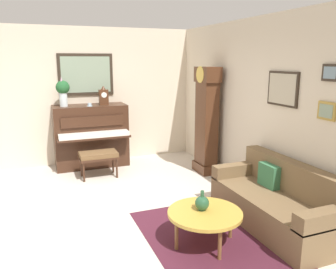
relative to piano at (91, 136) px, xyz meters
The scene contains 13 objects.
ground_plane 2.34m from the piano, ahead, with size 6.40×6.00×0.10m, color beige.
wall_left 0.86m from the piano, 164.50° to the right, with size 0.13×4.90×2.80m.
wall_back 3.30m from the piano, 45.69° to the left, with size 5.30×0.13×2.80m.
area_rug 3.66m from the piano, 14.05° to the left, with size 2.10×1.50×0.01m, color #4C1E2D.
piano is the anchor object (origin of this frame).
piano_bench 0.78m from the piano, ahead, with size 0.42×0.70×0.48m.
grandfather_clock 2.35m from the piano, 58.83° to the left, with size 0.52×0.34×2.03m.
couch 3.96m from the piano, 27.96° to the left, with size 1.90×0.80×0.84m.
coffee_table 3.64m from the piano, 11.90° to the left, with size 0.88×0.88×0.41m.
mantel_clock 0.84m from the piano, 89.40° to the left, with size 0.13×0.18×0.38m.
flower_vase 1.06m from the piano, 89.71° to the right, with size 0.26×0.26×0.58m.
teacup 0.66m from the piano, ahead, with size 0.12×0.12×0.06m.
green_jug 3.58m from the piano, 11.91° to the left, with size 0.17×0.17×0.24m.
Camera 1 is at (4.56, -0.89, 2.15)m, focal length 36.05 mm.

